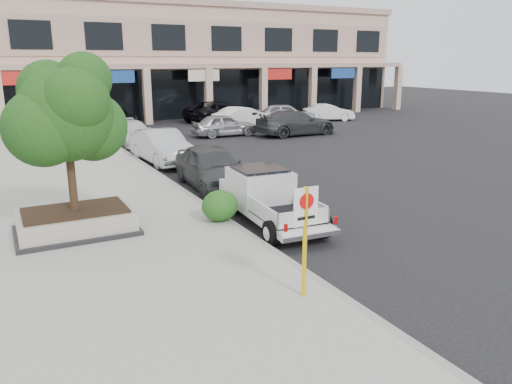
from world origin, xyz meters
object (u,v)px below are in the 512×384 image
(planter_tree, at_px, (70,114))
(lot_car_b, at_px, (243,117))
(planter, at_px, (76,221))
(lot_car_c, at_px, (296,123))
(curb_car_a, at_px, (212,167))
(lot_car_d, at_px, (219,111))
(lot_car_a, at_px, (224,125))
(lot_car_f, at_px, (329,112))
(lot_car_e, at_px, (286,114))
(no_parking_sign, at_px, (305,227))
(curb_car_b, at_px, (162,147))
(curb_car_c, at_px, (132,133))
(curb_car_d, at_px, (112,118))
(pickup_truck, at_px, (272,199))

(planter_tree, height_order, lot_car_b, planter_tree)
(planter, height_order, lot_car_b, lot_car_b)
(planter_tree, distance_m, lot_car_c, 20.87)
(curb_car_a, height_order, lot_car_d, curb_car_a)
(lot_car_a, height_order, lot_car_f, lot_car_a)
(curb_car_a, bearing_deg, lot_car_f, 46.51)
(lot_car_f, bearing_deg, lot_car_d, 85.62)
(lot_car_b, height_order, lot_car_e, lot_car_e)
(curb_car_a, xyz_separation_m, lot_car_f, (16.81, 15.79, -0.15))
(lot_car_f, bearing_deg, curb_car_a, 152.66)
(no_parking_sign, bearing_deg, planter, 119.67)
(planter_tree, distance_m, lot_car_f, 29.46)
(curb_car_b, bearing_deg, lot_car_a, 43.26)
(planter, distance_m, curb_car_c, 15.90)
(curb_car_d, xyz_separation_m, lot_car_d, (8.50, 0.68, -0.00))
(curb_car_c, relative_size, lot_car_c, 0.85)
(no_parking_sign, distance_m, lot_car_e, 28.93)
(curb_car_b, height_order, lot_car_a, curb_car_b)
(curb_car_c, relative_size, lot_car_a, 1.12)
(planter_tree, xyz_separation_m, lot_car_b, (14.24, 18.60, -2.66))
(lot_car_f, bearing_deg, planter, 150.24)
(planter, relative_size, lot_car_a, 0.76)
(lot_car_b, relative_size, lot_car_d, 0.78)
(curb_car_a, height_order, lot_car_f, curb_car_a)
(curb_car_a, bearing_deg, lot_car_e, 54.15)
(curb_car_c, distance_m, lot_car_d, 11.90)
(curb_car_b, relative_size, curb_car_d, 0.82)
(lot_car_c, bearing_deg, curb_car_a, 133.51)
(curb_car_d, distance_m, lot_car_e, 12.74)
(lot_car_d, bearing_deg, lot_car_a, 137.05)
(curb_car_c, xyz_separation_m, lot_car_d, (8.90, 7.91, 0.13))
(lot_car_c, distance_m, lot_car_f, 8.62)
(pickup_truck, distance_m, lot_car_c, 18.38)
(planter_tree, height_order, curb_car_d, planter_tree)
(no_parking_sign, height_order, curb_car_b, no_parking_sign)
(curb_car_d, bearing_deg, lot_car_e, -14.32)
(planter, bearing_deg, lot_car_b, 52.54)
(curb_car_b, xyz_separation_m, lot_car_b, (9.11, 9.81, -0.05))
(lot_car_d, bearing_deg, lot_car_c, 167.33)
(curb_car_d, xyz_separation_m, lot_car_c, (10.01, -8.45, -0.02))
(curb_car_c, bearing_deg, lot_car_e, 12.75)
(planter_tree, relative_size, lot_car_e, 0.86)
(lot_car_c, bearing_deg, curb_car_d, 48.24)
(pickup_truck, distance_m, curb_car_b, 10.40)
(pickup_truck, height_order, lot_car_d, lot_car_d)
(curb_car_d, distance_m, lot_car_d, 8.52)
(lot_car_c, relative_size, lot_car_f, 1.37)
(lot_car_a, bearing_deg, lot_car_d, -19.13)
(pickup_truck, bearing_deg, lot_car_f, 54.78)
(planter_tree, relative_size, lot_car_d, 0.68)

